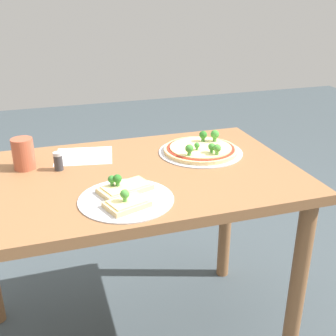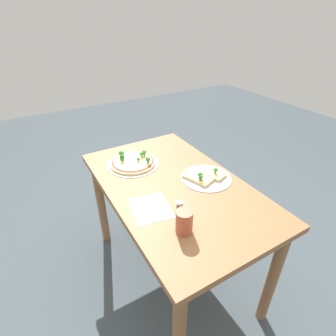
# 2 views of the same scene
# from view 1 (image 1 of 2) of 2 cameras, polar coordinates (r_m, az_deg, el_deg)

# --- Properties ---
(dining_table) EXTENTS (1.21, 0.73, 0.77)m
(dining_table) POSITION_cam_1_polar(r_m,az_deg,el_deg) (1.53, -5.48, -4.67)
(dining_table) COLOR brown
(dining_table) RESTS_ON ground_plane
(pizza_tray_whole) EXTENTS (0.33, 0.33, 0.07)m
(pizza_tray_whole) POSITION_cam_1_polar(r_m,az_deg,el_deg) (1.66, 4.50, 2.54)
(pizza_tray_whole) COLOR #B7B7BC
(pizza_tray_whole) RESTS_ON dining_table
(pizza_tray_slice) EXTENTS (0.29, 0.29, 0.06)m
(pizza_tray_slice) POSITION_cam_1_polar(r_m,az_deg,el_deg) (1.30, -5.79, -3.75)
(pizza_tray_slice) COLOR #B7B7BC
(pizza_tray_slice) RESTS_ON dining_table
(drinking_cup) EXTENTS (0.08, 0.08, 0.11)m
(drinking_cup) POSITION_cam_1_polar(r_m,az_deg,el_deg) (1.58, -19.00, 1.83)
(drinking_cup) COLOR #AD5138
(drinking_cup) RESTS_ON dining_table
(condiment_shaker) EXTENTS (0.03, 0.03, 0.07)m
(condiment_shaker) POSITION_cam_1_polar(r_m,az_deg,el_deg) (1.54, -14.64, 0.91)
(condiment_shaker) COLOR #333338
(condiment_shaker) RESTS_ON dining_table
(paper_menu) EXTENTS (0.24, 0.22, 0.00)m
(paper_menu) POSITION_cam_1_polar(r_m,az_deg,el_deg) (1.65, -11.32, 1.61)
(paper_menu) COLOR silver
(paper_menu) RESTS_ON dining_table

